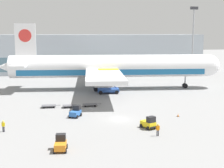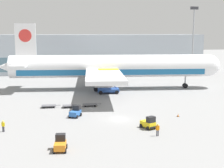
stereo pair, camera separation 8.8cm
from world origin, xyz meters
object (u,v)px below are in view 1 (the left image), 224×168
Objects in this scene: scissor_lift_loader at (108,84)px; airplane_main at (109,67)px; baggage_dolly_second at (70,106)px; ground_crew_near at (158,129)px; ground_crew_far at (3,125)px; traffic_cone_near at (178,115)px; baggage_dolly_lead at (49,106)px; light_mast at (193,36)px; baggage_tug_far at (76,112)px; baggage_tug_foreground at (149,123)px; baggage_tug_mid at (61,144)px; baggage_dolly_third at (90,104)px.

airplane_main is at bearing 85.79° from scissor_lift_loader.
ground_crew_near is at bearing -58.73° from baggage_dolly_second.
baggage_dolly_second is at bearing 77.61° from ground_crew_far.
traffic_cone_near is (18.31, -10.68, -0.11)m from baggage_dolly_second.
baggage_dolly_lead is 2.14× the size of ground_crew_far.
light_mast reaches higher than baggage_tug_far.
airplane_main is 33.20× the size of ground_crew_far.
baggage_tug_foreground is at bearing -46.34° from baggage_dolly_lead.
scissor_lift_loader is at bearing 3.59° from baggage_tug_far.
baggage_dolly_third is at bearing -8.72° from baggage_tug_mid.
ground_crew_near reaches higher than baggage_dolly_second.
airplane_main is at bearing 70.03° from baggage_dolly_third.
airplane_main is at bearing 81.69° from ground_crew_far.
light_mast reaches higher than baggage_tug_mid.
scissor_lift_loader is (-1.16, -5.52, -3.61)m from airplane_main.
traffic_cone_near reaches higher than baggage_dolly_third.
light_mast reaches higher than airplane_main.
ground_crew_far is 29.29m from traffic_cone_near.
scissor_lift_loader is at bearing -94.21° from airplane_main.
light_mast is 63.27m from baggage_dolly_second.
baggage_dolly_lead is (-50.19, -40.41, -13.24)m from light_mast.
light_mast is 79.92m from ground_crew_far.
baggage_tug_foreground is 1.52× the size of ground_crew_near.
airplane_main reaches higher than ground_crew_near.
airplane_main is 35.28m from baggage_tug_foreground.
airplane_main reaches higher than traffic_cone_near.
baggage_dolly_third is at bearing 142.40° from traffic_cone_near.
ground_crew_near is at bearing 9.94° from ground_crew_far.
airplane_main is 31.46× the size of ground_crew_near.
baggage_dolly_second is at bearing 0.89° from baggage_tug_mid.
baggage_tug_mid is 1.42× the size of ground_crew_near.
ground_crew_far is at bearing 166.33° from ground_crew_near.
baggage_tug_far is (-45.59, -48.30, -12.75)m from light_mast.
baggage_tug_mid is at bearing -102.58° from scissor_lift_loader.
light_mast is 67.63m from baggage_tug_far.
ground_crew_far is (-11.38, -6.31, 0.15)m from baggage_tug_far.
baggage_tug_foreground reaches higher than baggage_dolly_second.
baggage_tug_far is 1.53× the size of ground_crew_near.
traffic_cone_near is (29.15, 2.70, -0.75)m from ground_crew_far.
scissor_lift_loader is 25.20m from traffic_cone_near.
baggage_dolly_lead is 8.15m from baggage_dolly_third.
airplane_main is 24.35m from baggage_dolly_lead.
baggage_tug_mid reaches higher than baggage_dolly_third.
ground_crew_near is (11.11, -19.95, 0.71)m from baggage_dolly_second.
baggage_dolly_third is 2.03× the size of ground_crew_near.
scissor_lift_loader is 3.23× the size of ground_crew_near.
baggage_tug_mid is at bearing -22.50° from ground_crew_far.
scissor_lift_loader is 33.15m from ground_crew_near.
baggage_dolly_lead is at bearing -123.52° from airplane_main.
baggage_tug_far is (-11.02, -25.76, -4.96)m from airplane_main.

